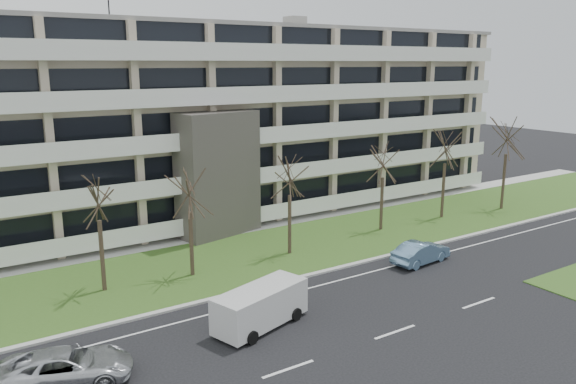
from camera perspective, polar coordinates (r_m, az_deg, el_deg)
ground at (r=27.63m, az=10.82°, el=-13.80°), size 160.00×160.00×0.00m
grass_verge at (r=37.25m, az=-3.19°, el=-6.34°), size 90.00×10.00×0.06m
curb at (r=33.26m, az=1.17°, el=-8.69°), size 90.00×0.35×0.12m
sidewalk at (r=41.87m, az=-6.96°, el=-4.20°), size 90.00×2.00×0.08m
lane_edge_line at (r=32.15m, az=2.69°, el=-9.60°), size 90.00×0.12×0.01m
apartment_building at (r=46.49m, az=-10.98°, el=6.92°), size 60.50×15.10×18.75m
silver_pickup at (r=24.61m, az=-21.63°, el=-16.23°), size 5.57×3.74×1.42m
blue_sedan at (r=36.49m, az=13.35°, el=-5.98°), size 4.38×1.92×1.40m
white_van at (r=27.31m, az=-2.72°, el=-11.22°), size 5.28×3.19×1.93m
tree_2 at (r=31.55m, az=-18.83°, el=-0.01°), size 3.62×3.62×7.24m
tree_3 at (r=32.64m, az=-10.02°, el=0.57°), size 3.50×3.50×7.00m
tree_4 at (r=35.95m, az=0.17°, el=2.07°), size 3.56×3.56×7.12m
tree_5 at (r=41.88m, az=9.67°, el=3.55°), size 3.61×3.61×7.21m
tree_6 at (r=46.34m, az=15.77°, el=4.91°), size 4.00×4.00×7.99m
tree_7 at (r=50.79m, az=21.44°, el=5.68°), size 4.28×4.28×8.57m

